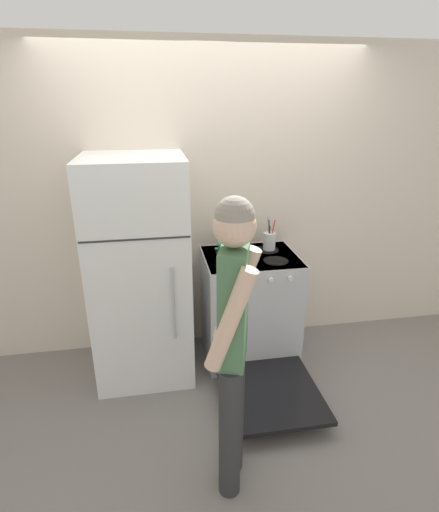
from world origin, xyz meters
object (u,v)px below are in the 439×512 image
(tea_kettle, at_px, (229,245))
(utensil_jar, at_px, (269,240))
(refrigerator, at_px, (140,272))
(stove_range, at_px, (251,309))
(dutch_oven_pot, at_px, (234,253))
(person, at_px, (233,338))

(tea_kettle, xyz_separation_m, utensil_jar, (0.35, 0.01, 0.01))
(refrigerator, distance_m, stove_range, 0.98)
(dutch_oven_pot, bearing_deg, tea_kettle, 86.89)
(tea_kettle, relative_size, person, 0.13)
(refrigerator, height_order, dutch_oven_pot, refrigerator)
(person, bearing_deg, stove_range, -0.56)
(refrigerator, bearing_deg, utensil_jar, 9.39)
(refrigerator, relative_size, person, 1.02)
(dutch_oven_pot, bearing_deg, stove_range, 26.39)
(stove_range, distance_m, utensil_jar, 0.60)
(refrigerator, relative_size, utensil_jar, 6.10)
(tea_kettle, distance_m, utensil_jar, 0.35)
(dutch_oven_pot, xyz_separation_m, person, (-0.23, -1.09, -0.03))
(utensil_jar, bearing_deg, person, -113.64)
(stove_range, height_order, dutch_oven_pot, dutch_oven_pot)
(utensil_jar, xyz_separation_m, person, (-0.59, -1.35, -0.02))
(refrigerator, bearing_deg, tea_kettle, 13.23)
(refrigerator, relative_size, stove_range, 1.28)
(refrigerator, bearing_deg, dutch_oven_pot, -6.11)
(refrigerator, distance_m, dutch_oven_pot, 0.73)
(tea_kettle, height_order, utensil_jar, utensil_jar)
(refrigerator, distance_m, utensil_jar, 1.10)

